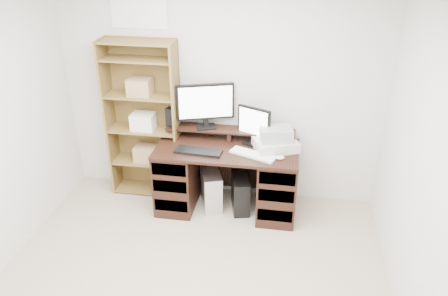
% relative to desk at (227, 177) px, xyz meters
% --- Properties ---
extents(room, '(3.54, 4.04, 2.54)m').
position_rel_desk_xyz_m(room, '(-0.14, -1.64, 0.86)').
color(room, tan).
rests_on(room, ground).
extents(desk, '(1.50, 0.70, 0.75)m').
position_rel_desk_xyz_m(desk, '(0.00, 0.00, 0.00)').
color(desk, black).
rests_on(desk, ground).
extents(riser_shelf, '(1.40, 0.22, 0.12)m').
position_rel_desk_xyz_m(riser_shelf, '(0.00, 0.21, 0.45)').
color(riser_shelf, black).
rests_on(riser_shelf, desk).
extents(monitor_wide, '(0.59, 0.24, 0.49)m').
position_rel_desk_xyz_m(monitor_wide, '(-0.27, 0.22, 0.75)').
color(monitor_wide, black).
rests_on(monitor_wide, riser_shelf).
extents(monitor_small, '(0.36, 0.21, 0.41)m').
position_rel_desk_xyz_m(monitor_small, '(0.26, 0.14, 0.58)').
color(monitor_small, black).
rests_on(monitor_small, desk).
extents(speaker, '(0.10, 0.10, 0.21)m').
position_rel_desk_xyz_m(speaker, '(-0.65, 0.19, 0.59)').
color(speaker, black).
rests_on(speaker, riser_shelf).
extents(keyboard_black, '(0.49, 0.19, 0.03)m').
position_rel_desk_xyz_m(keyboard_black, '(-0.28, -0.16, 0.37)').
color(keyboard_black, black).
rests_on(keyboard_black, desk).
extents(keyboard_white, '(0.50, 0.31, 0.02)m').
position_rel_desk_xyz_m(keyboard_white, '(0.29, -0.14, 0.37)').
color(keyboard_white, silver).
rests_on(keyboard_white, desk).
extents(mouse, '(0.10, 0.07, 0.04)m').
position_rel_desk_xyz_m(mouse, '(0.56, -0.17, 0.38)').
color(mouse, silver).
rests_on(mouse, desk).
extents(printer, '(0.52, 0.47, 0.11)m').
position_rel_desk_xyz_m(printer, '(0.50, 0.04, 0.41)').
color(printer, beige).
rests_on(printer, desk).
extents(basket, '(0.37, 0.30, 0.14)m').
position_rel_desk_xyz_m(basket, '(0.50, 0.04, 0.54)').
color(basket, gray).
rests_on(basket, printer).
extents(tower_silver, '(0.32, 0.47, 0.43)m').
position_rel_desk_xyz_m(tower_silver, '(-0.18, 0.01, -0.17)').
color(tower_silver, '#BABCC1').
rests_on(tower_silver, ground).
extents(tower_black, '(0.26, 0.43, 0.40)m').
position_rel_desk_xyz_m(tower_black, '(0.15, -0.00, -0.19)').
color(tower_black, black).
rests_on(tower_black, ground).
extents(bookshelf, '(0.80, 0.30, 1.80)m').
position_rel_desk_xyz_m(bookshelf, '(-0.97, 0.21, 0.53)').
color(bookshelf, olive).
rests_on(bookshelf, ground).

